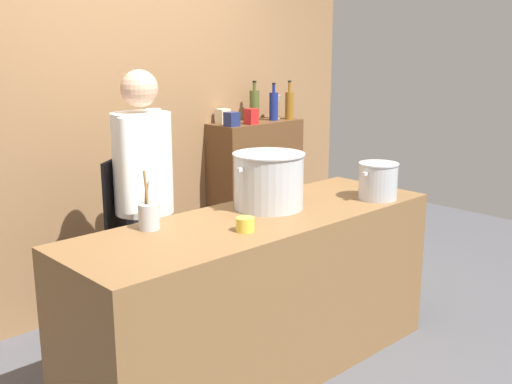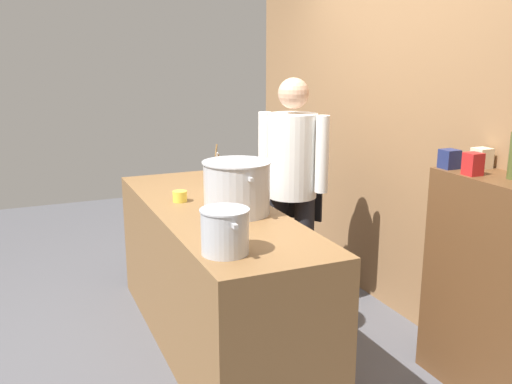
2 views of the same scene
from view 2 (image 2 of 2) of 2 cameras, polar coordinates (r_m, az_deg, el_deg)
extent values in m
plane|color=#4C4C51|center=(3.81, -4.17, -14.75)|extent=(8.00, 8.00, 0.00)
cube|color=olive|center=(4.03, 14.79, 8.82)|extent=(4.40, 0.10, 3.00)
cube|color=brown|center=(3.62, -4.30, -8.48)|extent=(2.19, 0.70, 0.90)
cube|color=brown|center=(3.30, 22.77, -9.02)|extent=(0.76, 0.32, 1.20)
cylinder|color=black|center=(4.07, 4.80, -6.36)|extent=(0.14, 0.14, 0.84)
cylinder|color=black|center=(4.15, 2.30, -5.90)|extent=(0.14, 0.14, 0.84)
cylinder|color=white|center=(3.92, 3.69, 3.66)|extent=(0.34, 0.34, 0.58)
cube|color=black|center=(4.13, 4.75, 0.76)|extent=(0.25, 0.19, 0.52)
cylinder|color=white|center=(3.83, 6.65, 3.77)|extent=(0.09, 0.09, 0.52)
cylinder|color=white|center=(4.02, 0.88, 4.35)|extent=(0.09, 0.09, 0.52)
sphere|color=tan|center=(3.87, 3.79, 9.86)|extent=(0.21, 0.21, 0.21)
cylinder|color=#B7BABF|center=(3.31, -1.94, 0.37)|extent=(0.39, 0.39, 0.30)
cylinder|color=#B7BABF|center=(3.28, -1.97, 3.01)|extent=(0.40, 0.40, 0.01)
cube|color=#B7BABF|center=(3.49, -3.23, 2.67)|extent=(0.04, 0.02, 0.02)
cube|color=#B7BABF|center=(3.10, -0.53, 1.27)|extent=(0.04, 0.02, 0.02)
cylinder|color=#B7BABF|center=(2.67, -3.14, -4.05)|extent=(0.23, 0.23, 0.21)
cylinder|color=#B7BABF|center=(2.64, -3.18, -1.81)|extent=(0.24, 0.24, 0.01)
cube|color=#B7BABF|center=(2.77, -4.10, -1.96)|extent=(0.04, 0.02, 0.02)
cube|color=#B7BABF|center=(2.53, -2.14, -3.46)|extent=(0.04, 0.02, 0.02)
cylinder|color=#B7BABF|center=(4.03, -4.10, 1.53)|extent=(0.10, 0.10, 0.13)
cylinder|color=olive|center=(4.03, -3.99, 2.40)|extent=(0.05, 0.03, 0.21)
cylinder|color=#B7BABF|center=(4.02, -3.96, 2.46)|extent=(0.05, 0.01, 0.22)
cylinder|color=olive|center=(4.01, -4.15, 2.85)|extent=(0.01, 0.05, 0.28)
cylinder|color=yellow|center=(3.63, -7.66, -0.43)|extent=(0.09, 0.09, 0.07)
cube|color=beige|center=(3.35, 21.73, 3.19)|extent=(0.09, 0.09, 0.11)
cube|color=red|center=(3.14, 20.96, 2.64)|extent=(0.08, 0.08, 0.12)
cube|color=navy|center=(3.28, 18.84, 3.15)|extent=(0.09, 0.09, 0.10)
camera|label=1|loc=(5.49, -36.78, 11.02)|focal=43.28mm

